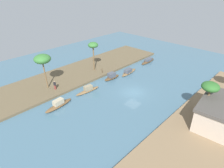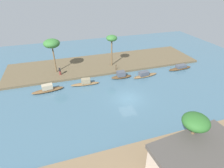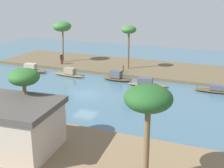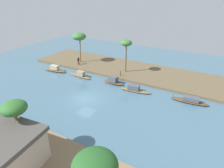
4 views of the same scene
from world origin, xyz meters
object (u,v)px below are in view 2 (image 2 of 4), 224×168
mooring_post (116,67)px  sampan_with_red_awning (145,75)px  palm_tree_left_near (112,39)px  sampan_near_left_bank (48,89)px  riverside_building (200,167)px  palm_tree_left_far (52,44)px  sampan_downstream_large (180,68)px  sampan_with_tall_canopy (121,76)px  sampan_open_hull (85,83)px  palm_tree_right_tall (196,123)px  person_on_near_bank (60,71)px

mooring_post → sampan_with_red_awning: bearing=140.9°
sampan_with_red_awning → palm_tree_left_near: palm_tree_left_near is taller
sampan_near_left_bank → riverside_building: bearing=116.1°
palm_tree_left_far → sampan_downstream_large: bearing=166.6°
sampan_with_tall_canopy → sampan_downstream_large: (-12.96, 0.14, -0.14)m
sampan_downstream_large → mooring_post: 13.38m
mooring_post → sampan_open_hull: bearing=26.3°
sampan_open_hull → sampan_with_tall_canopy: (-6.89, -0.52, 0.09)m
sampan_near_left_bank → palm_tree_right_tall: size_ratio=0.92×
sampan_open_hull → sampan_with_tall_canopy: sampan_with_tall_canopy is taller
sampan_with_red_awning → sampan_downstream_large: 8.52m
person_on_near_bank → riverside_building: bearing=18.7°
riverside_building → palm_tree_left_near: bearing=-96.0°
sampan_open_hull → palm_tree_left_far: palm_tree_left_far is taller
sampan_open_hull → sampan_near_left_bank: size_ratio=0.97×
palm_tree_left_near → palm_tree_left_far: 11.32m
sampan_downstream_large → mooring_post: mooring_post is taller
person_on_near_bank → mooring_post: 10.84m
sampan_with_red_awning → palm_tree_left_near: 9.50m
sampan_near_left_bank → person_on_near_bank: bearing=-122.3°
sampan_open_hull → sampan_downstream_large: size_ratio=0.93×
sampan_downstream_large → mooring_post: size_ratio=5.41×
sampan_near_left_bank → palm_tree_left_near: (-12.99, -6.08, 5.50)m
person_on_near_bank → palm_tree_left_far: 5.19m
palm_tree_right_tall → person_on_near_bank: bearing=-64.6°
palm_tree_left_far → palm_tree_right_tall: 26.92m
palm_tree_left_near → palm_tree_left_far: bearing=-2.0°
sampan_open_hull → palm_tree_right_tall: 19.99m
sampan_downstream_large → palm_tree_left_near: bearing=-25.5°
palm_tree_right_tall → mooring_post: bearing=-90.0°
sampan_near_left_bank → palm_tree_left_far: size_ratio=0.80×
sampan_open_hull → palm_tree_right_tall: palm_tree_right_tall is taller
sampan_open_hull → palm_tree_right_tall: bearing=115.3°
sampan_near_left_bank → palm_tree_left_far: 8.69m
sampan_open_hull → palm_tree_left_near: bearing=-134.3°
sampan_open_hull → sampan_with_tall_canopy: 6.91m
sampan_open_hull → mooring_post: size_ratio=5.01×
person_on_near_bank → riverside_building: size_ratio=0.20×
sampan_with_red_awning → person_on_near_bank: bearing=-24.3°
person_on_near_bank → mooring_post: size_ratio=1.66×
mooring_post → palm_tree_left_near: 5.59m
mooring_post → palm_tree_left_near: (0.13, -2.43, 5.03)m
sampan_near_left_bank → riverside_building: riverside_building is taller
sampan_with_red_awning → riverside_building: size_ratio=0.62×
sampan_with_red_awning → sampan_with_tall_canopy: bearing=-17.6°
sampan_with_red_awning → palm_tree_left_far: size_ratio=0.81×
sampan_open_hull → sampan_with_red_awning: 11.35m
sampan_open_hull → sampan_with_red_awning: size_ratio=0.97×
palm_tree_left_far → riverside_building: size_ratio=0.77×
sampan_with_red_awning → riverside_building: (4.98, 19.94, 1.86)m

